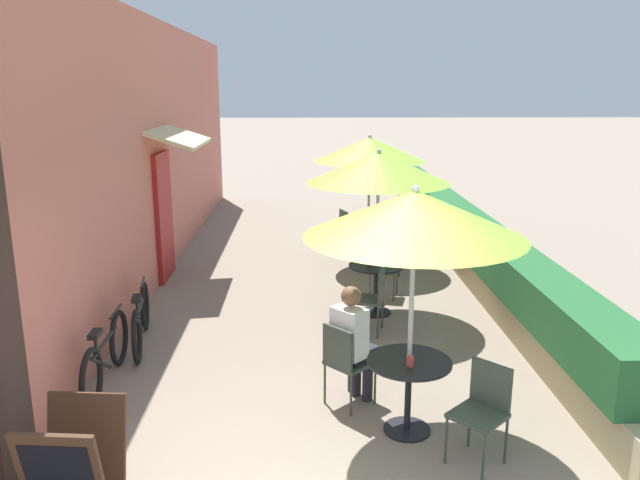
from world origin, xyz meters
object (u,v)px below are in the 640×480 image
patio_umbrella_near (415,214)px  patio_table_far (368,236)px  coffee_cup_far (364,225)px  patio_umbrella_mid (379,168)px  menu_board (75,466)px  patio_table_near (409,380)px  cafe_chair_far_left (390,246)px  cafe_chair_far_right (349,228)px  cafe_chair_near_right (345,358)px  cafe_chair_mid_left (373,295)px  patio_umbrella_far (370,149)px  patio_table_mid (376,278)px  seated_patron_near_right (353,339)px  coffee_cup_mid (370,262)px  bicycle_leaning (106,356)px  bicycle_second (141,319)px  cafe_chair_mid_right (379,264)px  coffee_cup_near (410,361)px  cafe_chair_near_left (483,405)px

patio_umbrella_near → patio_table_far: (0.19, 5.60, -1.56)m
patio_umbrella_near → coffee_cup_far: size_ratio=25.86×
patio_umbrella_mid → menu_board: patio_umbrella_mid is taller
patio_table_near → cafe_chair_far_left: cafe_chair_far_left is taller
patio_umbrella_near → cafe_chair_far_right: patio_umbrella_near is taller
cafe_chair_near_right → patio_umbrella_mid: (0.61, 2.63, 1.56)m
cafe_chair_mid_left → coffee_cup_far: (0.18, 3.10, 0.24)m
patio_umbrella_far → patio_table_near: bearing=-91.9°
patio_table_mid → cafe_chair_far_left: size_ratio=0.89×
patio_umbrella_near → coffee_cup_far: (0.11, 5.49, -1.32)m
seated_patron_near_right → coffee_cup_mid: bearing=127.3°
cafe_chair_mid_left → menu_board: bearing=159.9°
patio_table_mid → patio_umbrella_mid: size_ratio=0.33×
cafe_chair_near_right → cafe_chair_far_right: same height
bicycle_leaning → bicycle_second: bicycle_leaning is taller
cafe_chair_mid_left → cafe_chair_mid_right: 1.47m
seated_patron_near_right → cafe_chair_mid_right: bearing=125.6°
cafe_chair_near_right → patio_table_mid: size_ratio=1.12×
cafe_chair_mid_left → cafe_chair_near_right: bearing=-178.2°
patio_table_near → bicycle_leaning: bearing=162.2°
cafe_chair_mid_left → cafe_chair_far_left: (0.56, 2.54, 0.00)m
patio_table_near → patio_umbrella_far: bearing=88.1°
coffee_cup_mid → bicycle_leaning: size_ratio=0.05×
cafe_chair_near_right → bicycle_leaning: (-2.52, 0.51, -0.18)m
cafe_chair_mid_right → bicycle_second: (-3.16, -1.75, -0.18)m
patio_table_near → coffee_cup_mid: size_ratio=8.64×
patio_table_mid → patio_umbrella_far: bearing=86.9°
seated_patron_near_right → coffee_cup_mid: 2.59m
patio_umbrella_mid → cafe_chair_mid_left: size_ratio=2.68×
patio_table_near → bicycle_leaning: size_ratio=0.46×
coffee_cup_mid → patio_table_far: coffee_cup_mid is taller
patio_umbrella_near → cafe_chair_far_left: size_ratio=2.68×
cafe_chair_mid_left → coffee_cup_near: bearing=-162.7°
cafe_chair_near_right → patio_table_near: bearing=6.0°
cafe_chair_far_right → patio_table_far: bearing=6.0°
seated_patron_near_right → patio_umbrella_far: 5.28m
coffee_cup_near → patio_table_mid: size_ratio=0.12×
patio_umbrella_near → patio_umbrella_mid: bearing=89.0°
patio_umbrella_mid → coffee_cup_mid: 1.32m
coffee_cup_mid → bicycle_second: coffee_cup_mid is taller
patio_table_near → bicycle_leaning: (-3.08, 0.99, -0.18)m
seated_patron_near_right → bicycle_leaning: seated_patron_near_right is taller
bicycle_second → cafe_chair_near_left: bearing=-45.0°
cafe_chair_near_right → cafe_chair_mid_right: 3.43m
menu_board → cafe_chair_near_left: bearing=16.6°
cafe_chair_mid_left → cafe_chair_mid_right: size_ratio=1.00×
cafe_chair_mid_right → bicycle_second: cafe_chair_mid_right is taller
coffee_cup_mid → cafe_chair_far_left: 1.92m
bicycle_second → coffee_cup_mid: bearing=10.1°
cafe_chair_near_right → cafe_chair_far_right: bearing=132.4°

